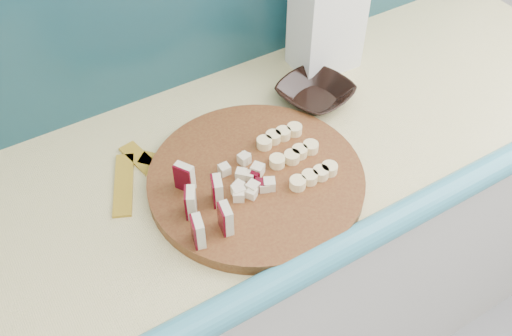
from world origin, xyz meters
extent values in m
cube|color=beige|center=(0.10, 1.50, 0.44)|extent=(2.20, 0.60, 0.88)
cube|color=#D5CA7D|center=(0.10, 1.50, 0.90)|extent=(2.20, 0.60, 0.03)
cube|color=teal|center=(0.10, 1.20, 0.90)|extent=(2.20, 0.06, 0.03)
cube|color=teal|center=(0.10, 1.79, 1.16)|extent=(2.20, 0.02, 0.50)
cylinder|color=#491F0F|center=(0.24, 1.41, 0.92)|extent=(0.43, 0.43, 0.03)
cube|color=beige|center=(0.08, 1.33, 0.97)|extent=(0.02, 0.04, 0.06)
cube|color=#470510|center=(0.07, 1.33, 0.97)|extent=(0.00, 0.04, 0.06)
cube|color=beige|center=(0.09, 1.39, 0.97)|extent=(0.02, 0.04, 0.06)
cube|color=#470510|center=(0.08, 1.39, 0.97)|extent=(0.00, 0.04, 0.06)
cube|color=beige|center=(0.11, 1.46, 0.97)|extent=(0.02, 0.04, 0.06)
cube|color=#470510|center=(0.10, 1.46, 0.97)|extent=(0.00, 0.04, 0.06)
cube|color=beige|center=(0.13, 1.33, 0.97)|extent=(0.02, 0.04, 0.06)
cube|color=#470510|center=(0.12, 1.33, 0.97)|extent=(0.00, 0.04, 0.06)
cube|color=beige|center=(0.15, 1.39, 0.97)|extent=(0.02, 0.04, 0.06)
cube|color=#470510|center=(0.14, 1.39, 0.97)|extent=(0.00, 0.04, 0.06)
cube|color=beige|center=(0.23, 1.41, 0.95)|extent=(0.02, 0.02, 0.02)
cube|color=beige|center=(0.23, 1.42, 0.95)|extent=(0.02, 0.02, 0.02)
cube|color=#470510|center=(0.24, 1.43, 0.95)|extent=(0.02, 0.02, 0.02)
cube|color=beige|center=(0.22, 1.42, 0.95)|extent=(0.02, 0.02, 0.02)
cube|color=beige|center=(0.22, 1.43, 0.95)|extent=(0.02, 0.02, 0.02)
cube|color=beige|center=(0.21, 1.44, 0.95)|extent=(0.02, 0.02, 0.02)
cube|color=beige|center=(0.21, 1.42, 0.95)|extent=(0.02, 0.02, 0.02)
cube|color=beige|center=(0.20, 1.42, 0.95)|extent=(0.02, 0.02, 0.02)
cube|color=#470510|center=(0.19, 1.41, 0.95)|extent=(0.02, 0.02, 0.02)
cube|color=beige|center=(0.20, 1.41, 0.95)|extent=(0.02, 0.02, 0.02)
cube|color=beige|center=(0.20, 1.40, 0.95)|extent=(0.02, 0.02, 0.02)
cube|color=beige|center=(0.21, 1.41, 0.95)|extent=(0.02, 0.02, 0.02)
cube|color=beige|center=(0.22, 1.40, 0.95)|extent=(0.02, 0.02, 0.02)
cube|color=beige|center=(0.23, 1.39, 0.95)|extent=(0.02, 0.02, 0.02)
cube|color=#470510|center=(0.22, 1.41, 0.95)|extent=(0.02, 0.02, 0.02)
cube|color=beige|center=(0.23, 1.41, 0.95)|extent=(0.02, 0.02, 0.02)
cylinder|color=beige|center=(0.30, 1.35, 0.95)|extent=(0.03, 0.03, 0.02)
cylinder|color=beige|center=(0.32, 1.35, 0.95)|extent=(0.03, 0.03, 0.02)
cylinder|color=beige|center=(0.35, 1.35, 0.95)|extent=(0.03, 0.03, 0.02)
cylinder|color=beige|center=(0.37, 1.35, 0.95)|extent=(0.03, 0.03, 0.02)
cylinder|color=beige|center=(0.30, 1.41, 0.95)|extent=(0.03, 0.03, 0.02)
cylinder|color=beige|center=(0.32, 1.41, 0.95)|extent=(0.03, 0.03, 0.02)
cylinder|color=beige|center=(0.35, 1.41, 0.95)|extent=(0.03, 0.03, 0.02)
cylinder|color=beige|center=(0.37, 1.41, 0.95)|extent=(0.03, 0.03, 0.02)
cylinder|color=beige|center=(0.30, 1.48, 0.95)|extent=(0.03, 0.03, 0.02)
cylinder|color=beige|center=(0.32, 1.48, 0.95)|extent=(0.03, 0.03, 0.02)
cylinder|color=beige|center=(0.35, 1.48, 0.95)|extent=(0.03, 0.03, 0.02)
cylinder|color=beige|center=(0.37, 1.48, 0.95)|extent=(0.03, 0.03, 0.02)
imported|color=black|center=(0.49, 1.57, 0.93)|extent=(0.20, 0.20, 0.04)
cube|color=white|center=(0.59, 1.67, 1.04)|extent=(0.16, 0.12, 0.26)
cube|color=gold|center=(0.02, 1.55, 0.91)|extent=(0.10, 0.16, 0.01)
cube|color=gold|center=(0.08, 1.57, 0.91)|extent=(0.07, 0.17, 0.01)
cube|color=gold|center=(0.13, 1.54, 0.91)|extent=(0.13, 0.15, 0.01)
camera|label=1|loc=(-0.15, 0.77, 1.75)|focal=40.00mm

